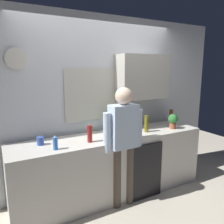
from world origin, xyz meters
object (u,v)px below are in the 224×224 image
Objects in this scene: bottle_clear_soda at (114,124)px; dish_soap at (55,143)px; potted_plant at (173,120)px; person_at_sink at (123,138)px; coffee_maker at (133,119)px; bottle_red_vinegar at (90,134)px; bottle_amber_beer at (171,116)px; mixing_bowl at (131,134)px; cup_blue_mug at (40,141)px; bottle_olive_oil at (146,124)px.

bottle_clear_soda is 1.56× the size of dish_soap.
person_at_sink is (-1.02, -0.18, -0.08)m from potted_plant.
potted_plant is (0.52, -0.35, -0.01)m from coffee_maker.
bottle_clear_soda is 0.95m from dish_soap.
bottle_amber_beer is at bearing 10.25° from bottle_red_vinegar.
bottle_clear_soda is at bearing 22.58° from bottle_red_vinegar.
bottle_clear_soda is 0.30m from mixing_bowl.
bottle_clear_soda is 1.04m from cup_blue_mug.
bottle_clear_soda is at bearing 15.16° from dish_soap.
bottle_amber_beer reaches higher than dish_soap.
bottle_amber_beer is 2.24m from cup_blue_mug.
cup_blue_mug is at bearing 167.43° from mixing_bowl.
mixing_bowl is 0.83m from potted_plant.
bottle_olive_oil reaches higher than cup_blue_mug.
bottle_red_vinegar is (-0.45, -0.19, -0.03)m from bottle_clear_soda.
mixing_bowl is at bearing -63.35° from bottle_clear_soda.
bottle_amber_beer is 2.30× the size of cup_blue_mug.
person_at_sink is at bearing -157.57° from bottle_olive_oil.
bottle_olive_oil is (0.03, -0.30, -0.02)m from coffee_maker.
person_at_sink reaches higher than mixing_bowl.
bottle_red_vinegar is (-0.92, -0.03, -0.01)m from bottle_olive_oil.
bottle_olive_oil is at bearing 2.07° from bottle_red_vinegar.
bottle_clear_soda reaches higher than dish_soap.
bottle_olive_oil reaches higher than potted_plant.
bottle_amber_beer is at bearing -2.83° from coffee_maker.
potted_plant reaches higher than cup_blue_mug.
potted_plant is at bearing -0.38° from bottle_red_vinegar.
bottle_olive_oil is 0.16× the size of person_at_sink.
coffee_maker is 1.18× the size of bottle_clear_soda.
coffee_maker reaches higher than potted_plant.
bottle_clear_soda is at bearing -161.16° from coffee_maker.
bottle_red_vinegar is 0.14× the size of person_at_sink.
dish_soap is 0.86m from person_at_sink.
coffee_maker is at bearing 96.51° from bottle_olive_oil.
bottle_red_vinegar is 2.20× the size of cup_blue_mug.
cup_blue_mug is at bearing -174.44° from coffee_maker.
bottle_clear_soda reaches higher than mixing_bowl.
mixing_bowl is at bearing -0.36° from dish_soap.
person_at_sink is at bearing -133.57° from coffee_maker.
bottle_red_vinegar is at bearing -177.93° from bottle_olive_oil.
mixing_bowl is at bearing -163.95° from bottle_olive_oil.
mixing_bowl is 1.04m from dish_soap.
bottle_clear_soda is (-0.43, -0.15, -0.01)m from coffee_maker.
mixing_bowl is at bearing -161.27° from bottle_amber_beer.
coffee_maker is 1.43× the size of potted_plant.
coffee_maker is 1.50× the size of bottle_red_vinegar.
person_at_sink is (-0.50, -0.52, -0.10)m from coffee_maker.
cup_blue_mug is at bearing 174.15° from potted_plant.
bottle_olive_oil is at bearing 3.80° from dish_soap.
person_at_sink reaches higher than bottle_amber_beer.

